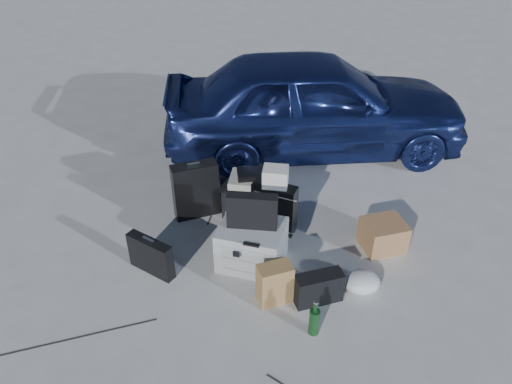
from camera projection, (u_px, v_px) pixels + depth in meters
ground at (238, 299)px, 4.28m from camera, size 60.00×60.00×0.00m
car at (315, 103)px, 6.09m from camera, size 3.78×1.81×1.25m
pelican_case at (252, 245)px, 4.55m from camera, size 0.68×0.61×0.42m
laptop_bag at (252, 211)px, 4.35m from camera, size 0.45×0.15×0.33m
briefcase at (151, 256)px, 4.47m from camera, size 0.45×0.33×0.36m
suitcase_left at (196, 190)px, 5.11m from camera, size 0.49×0.32×0.60m
suitcase_right at (274, 208)px, 4.93m from camera, size 0.46×0.31×0.52m
white_carton at (275, 177)px, 4.73m from camera, size 0.26×0.22×0.19m
duffel_bag at (253, 196)px, 5.25m from camera, size 0.69×0.36×0.33m
flat_box_white at (251, 180)px, 5.14m from camera, size 0.47×0.38×0.08m
flat_box_black at (252, 174)px, 5.11m from camera, size 0.32×0.25×0.06m
kraft_bag at (275, 284)px, 4.17m from camera, size 0.32×0.26×0.38m
cardboard_box at (383, 235)px, 4.77m from camera, size 0.46×0.43×0.29m
plastic_bag at (362, 282)px, 4.33m from camera, size 0.32×0.28×0.18m
messenger_bag at (319, 288)px, 4.20m from camera, size 0.44×0.27×0.29m
green_bottle at (314, 318)px, 3.90m from camera, size 0.10×0.10×0.34m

